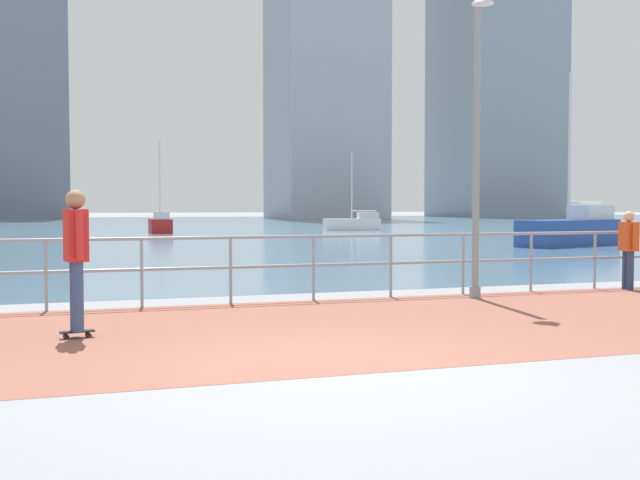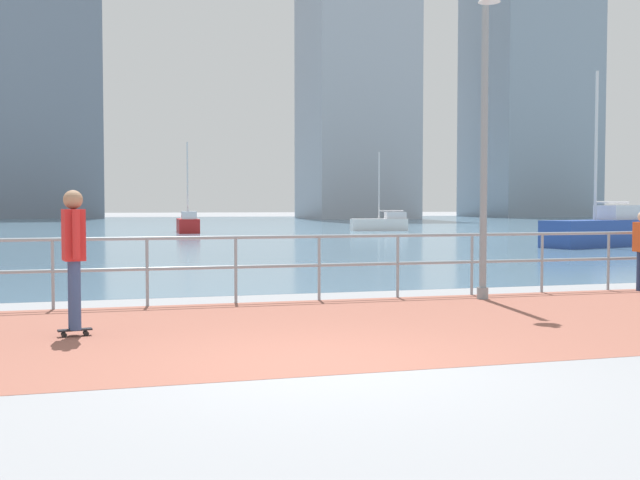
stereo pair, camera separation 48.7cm
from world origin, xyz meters
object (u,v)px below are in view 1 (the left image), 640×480
(sailboat_yellow, at_px, (354,223))
(sailboat_ivory, at_px, (571,230))
(sailboat_gray, at_px, (160,224))
(bystander, at_px, (628,244))
(skateboarder, at_px, (76,249))
(lamppost, at_px, (478,110))

(sailboat_yellow, distance_m, sailboat_ivory, 19.30)
(sailboat_yellow, height_order, sailboat_gray, sailboat_gray)
(sailboat_yellow, bearing_deg, sailboat_gray, -179.56)
(sailboat_yellow, bearing_deg, bystander, -102.13)
(bystander, relative_size, sailboat_ivory, 0.22)
(bystander, height_order, sailboat_yellow, sailboat_yellow)
(bystander, relative_size, sailboat_yellow, 0.31)
(skateboarder, bearing_deg, sailboat_ivory, 40.25)
(lamppost, relative_size, skateboarder, 3.24)
(sailboat_yellow, xyz_separation_m, sailboat_ivory, (1.62, -19.23, 0.17))
(skateboarder, bearing_deg, bystander, 12.92)
(sailboat_ivory, bearing_deg, sailboat_yellow, 94.80)
(skateboarder, xyz_separation_m, sailboat_yellow, (16.90, 34.90, -0.61))
(skateboarder, bearing_deg, sailboat_gray, 81.56)
(lamppost, bearing_deg, bystander, 6.56)
(lamppost, distance_m, bystander, 4.15)
(bystander, distance_m, sailboat_ivory, 15.94)
(lamppost, bearing_deg, sailboat_yellow, 72.45)
(skateboarder, relative_size, sailboat_gray, 0.34)
(lamppost, xyz_separation_m, sailboat_ivory, (12.06, 13.80, -2.53))
(bystander, height_order, sailboat_ivory, sailboat_ivory)
(skateboarder, distance_m, sailboat_gray, 35.20)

